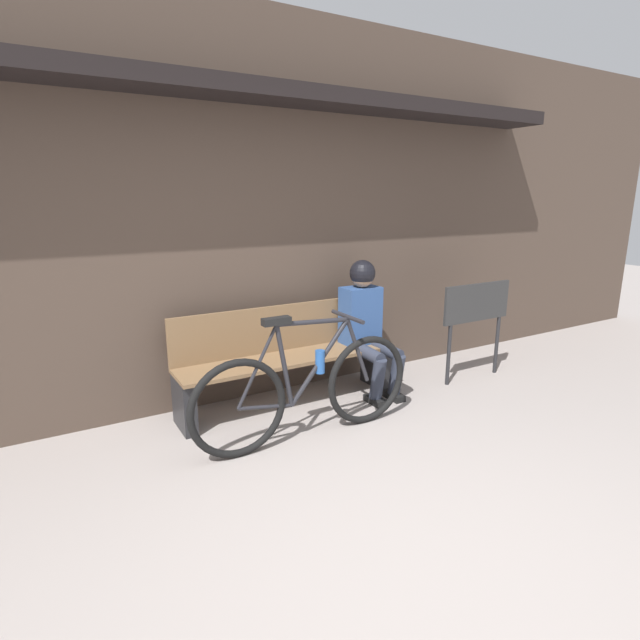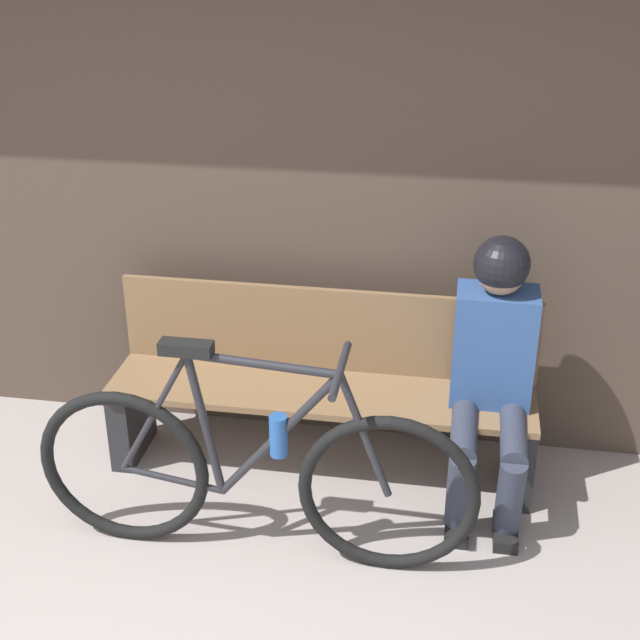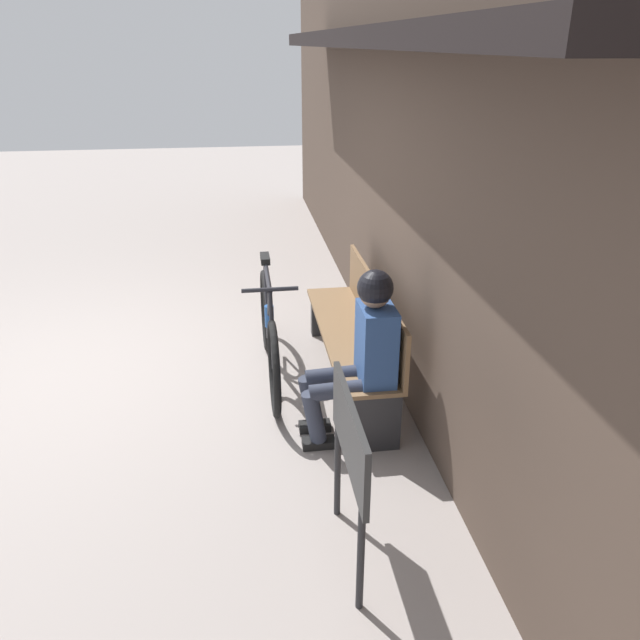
# 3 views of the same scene
# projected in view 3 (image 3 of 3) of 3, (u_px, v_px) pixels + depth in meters

# --- Properties ---
(ground_plane) EXTENTS (24.00, 24.00, 0.00)m
(ground_plane) POSITION_uv_depth(u_px,v_px,m) (103.00, 371.00, 5.12)
(ground_plane) COLOR gray
(storefront_wall) EXTENTS (12.00, 0.56, 3.20)m
(storefront_wall) POSITION_uv_depth(u_px,v_px,m) (394.00, 158.00, 4.73)
(storefront_wall) COLOR #4C3D33
(storefront_wall) RESTS_ON ground_plane
(park_bench_near) EXTENTS (1.90, 0.42, 0.83)m
(park_bench_near) POSITION_uv_depth(u_px,v_px,m) (356.00, 335.00, 4.81)
(park_bench_near) COLOR brown
(park_bench_near) RESTS_ON ground_plane
(bicycle) EXTENTS (1.77, 0.40, 0.95)m
(bicycle) POSITION_uv_depth(u_px,v_px,m) (269.00, 333.00, 4.89)
(bicycle) COLOR black
(bicycle) RESTS_ON ground_plane
(person_seated) EXTENTS (0.34, 0.61, 1.19)m
(person_seated) POSITION_uv_depth(u_px,v_px,m) (362.00, 346.00, 4.01)
(person_seated) COLOR #2D3342
(person_seated) RESTS_ON ground_plane
(signboard) EXTENTS (0.82, 0.04, 0.94)m
(signboard) POSITION_uv_depth(u_px,v_px,m) (350.00, 446.00, 3.00)
(signboard) COLOR #232326
(signboard) RESTS_ON ground_plane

